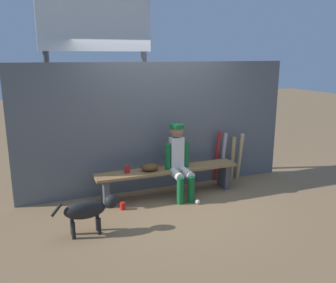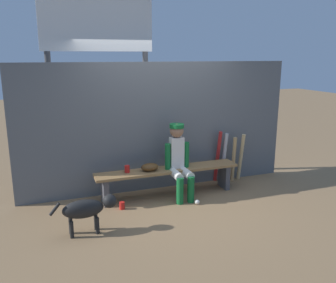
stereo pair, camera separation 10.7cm
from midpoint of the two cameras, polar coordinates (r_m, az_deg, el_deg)
name	(u,v)px [view 1 (the left image)]	position (r m, az deg, el deg)	size (l,w,h in m)	color
ground_plane	(168,195)	(5.91, -0.52, -8.58)	(30.00, 30.00, 0.00)	olive
chainlink_fence	(160,127)	(5.95, -1.86, 2.32)	(4.67, 0.03, 2.13)	#595E63
dugout_bench	(168,175)	(5.78, -0.53, -5.33)	(2.35, 0.36, 0.46)	olive
player_seated	(179,158)	(5.65, 1.26, -2.72)	(0.41, 0.55, 1.18)	silver
baseball_glove	(150,167)	(5.64, -3.45, -4.12)	(0.28, 0.20, 0.12)	#593819
bat_aluminum_red	(217,156)	(6.43, 7.34, -2.37)	(0.06, 0.06, 0.95)	#B22323
bat_aluminum_silver	(223,157)	(6.47, 8.33, -2.49)	(0.06, 0.06, 0.90)	#B7B7BC
bat_wood_tan	(233,159)	(6.50, 9.82, -2.79)	(0.06, 0.06, 0.83)	tan
bat_wood_natural	(240,157)	(6.60, 10.95, -2.39)	(0.06, 0.06, 0.88)	tan
baseball	(198,202)	(5.58, 4.20, -9.59)	(0.07, 0.07, 0.07)	white
cup_on_ground	(123,206)	(5.43, -7.83, -10.17)	(0.08, 0.08, 0.11)	red
cup_on_bench	(127,169)	(5.59, -7.08, -4.42)	(0.08, 0.08, 0.11)	red
scoreboard	(100,45)	(6.51, -11.27, 14.89)	(2.21, 0.27, 3.44)	#3F3F42
dog	(89,209)	(4.71, -13.12, -10.52)	(0.84, 0.20, 0.49)	black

